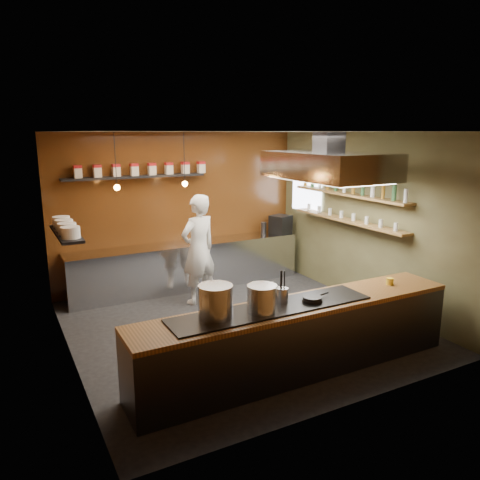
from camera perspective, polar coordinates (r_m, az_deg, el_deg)
floor at (r=7.50m, az=-0.04°, el=-10.49°), size 5.00×5.00×0.00m
back_wall at (r=9.29m, az=-7.29°, el=3.65°), size 5.00×0.00×5.00m
left_wall at (r=6.30m, az=-20.57°, el=-1.53°), size 0.00×5.00×5.00m
right_wall at (r=8.48m, az=15.08°, el=2.42°), size 0.00×5.00×5.00m
ceiling at (r=6.88m, az=-0.04°, el=13.07°), size 5.00×5.00×0.00m
window_pane at (r=9.69m, az=8.15°, el=6.40°), size 0.00×1.00×1.00m
prep_counter at (r=9.21m, az=-6.37°, el=-3.09°), size 4.60×0.65×0.90m
pass_counter at (r=6.07m, az=7.16°, el=-11.71°), size 4.40×0.72×0.94m
tin_shelf at (r=8.79m, az=-12.63°, el=7.53°), size 2.60×0.26×0.04m
plate_shelf at (r=7.28m, az=-20.43°, el=0.76°), size 0.30×1.40×0.04m
bottle_shelf_upper at (r=8.53m, az=13.08°, el=5.45°), size 0.26×2.80×0.04m
bottle_shelf_lower at (r=8.60m, az=12.93°, el=2.35°), size 0.26×2.80×0.04m
extractor_hood at (r=7.28m, az=10.67°, el=8.95°), size 1.20×2.00×0.72m
pendant_left at (r=8.04m, az=-14.79°, el=6.58°), size 0.10×0.10×0.95m
pendant_right at (r=8.39m, az=-6.74°, el=7.17°), size 0.10×0.10×0.95m
storage_tins at (r=8.82m, az=-11.72°, el=8.44°), size 2.43×0.13×0.22m
plate_stacks at (r=7.26m, az=-20.49°, el=1.53°), size 0.26×1.16×0.16m
bottles at (r=8.51m, az=13.13°, el=6.38°), size 0.06×2.66×0.24m
wine_glasses at (r=8.59m, az=12.95°, el=2.90°), size 0.07×2.37×0.13m
stockpot_large at (r=5.32m, az=-3.00°, el=-7.49°), size 0.48×0.48×0.38m
stockpot_small at (r=5.48m, az=2.68°, el=-7.16°), size 0.35×0.35×0.33m
utensil_crock at (r=5.80m, az=5.17°, el=-6.75°), size 0.18×0.18×0.19m
frying_pan at (r=5.92m, az=8.84°, el=-7.11°), size 0.42×0.26×0.06m
butter_jar at (r=6.85m, az=17.80°, el=-4.83°), size 0.11×0.11×0.09m
espresso_machine at (r=9.94m, az=4.96°, el=1.92°), size 0.48×0.47×0.38m
chef at (r=8.26m, az=-5.08°, el=-1.16°), size 0.81×0.65×1.95m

